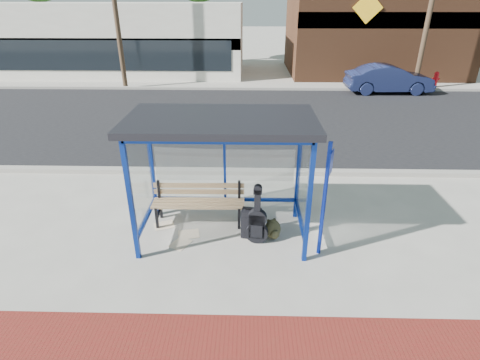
{
  "coord_description": "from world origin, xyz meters",
  "views": [
    {
      "loc": [
        0.48,
        -6.21,
        4.26
      ],
      "look_at": [
        0.32,
        0.2,
        1.13
      ],
      "focal_mm": 28.0,
      "sensor_mm": 36.0,
      "label": 1
    }
  ],
  "objects_px": {
    "guitar_bag": "(257,223)",
    "suitcase": "(251,223)",
    "fire_hydrant": "(436,79)",
    "backpack": "(273,230)",
    "bench": "(199,200)",
    "parked_car": "(389,79)"
  },
  "relations": [
    {
      "from": "guitar_bag",
      "to": "fire_hydrant",
      "type": "bearing_deg",
      "value": 63.0
    },
    {
      "from": "guitar_bag",
      "to": "backpack",
      "type": "relative_size",
      "value": 3.01
    },
    {
      "from": "guitar_bag",
      "to": "fire_hydrant",
      "type": "height_order",
      "value": "guitar_bag"
    },
    {
      "from": "suitcase",
      "to": "backpack",
      "type": "bearing_deg",
      "value": 4.8
    },
    {
      "from": "guitar_bag",
      "to": "fire_hydrant",
      "type": "xyz_separation_m",
      "value": [
        9.62,
        14.2,
        0.01
      ]
    },
    {
      "from": "bench",
      "to": "fire_hydrant",
      "type": "height_order",
      "value": "bench"
    },
    {
      "from": "bench",
      "to": "suitcase",
      "type": "distance_m",
      "value": 1.23
    },
    {
      "from": "suitcase",
      "to": "fire_hydrant",
      "type": "distance_m",
      "value": 17.07
    },
    {
      "from": "bench",
      "to": "guitar_bag",
      "type": "relative_size",
      "value": 1.62
    },
    {
      "from": "suitcase",
      "to": "fire_hydrant",
      "type": "bearing_deg",
      "value": 64.3
    },
    {
      "from": "guitar_bag",
      "to": "backpack",
      "type": "bearing_deg",
      "value": 32.47
    },
    {
      "from": "suitcase",
      "to": "parked_car",
      "type": "bearing_deg",
      "value": 70.83
    },
    {
      "from": "guitar_bag",
      "to": "suitcase",
      "type": "distance_m",
      "value": 0.25
    },
    {
      "from": "guitar_bag",
      "to": "backpack",
      "type": "xyz_separation_m",
      "value": [
        0.32,
        0.15,
        -0.24
      ]
    },
    {
      "from": "bench",
      "to": "guitar_bag",
      "type": "bearing_deg",
      "value": -31.83
    },
    {
      "from": "backpack",
      "to": "guitar_bag",
      "type": "bearing_deg",
      "value": -174.13
    },
    {
      "from": "guitar_bag",
      "to": "suitcase",
      "type": "xyz_separation_m",
      "value": [
        -0.11,
        0.18,
        -0.12
      ]
    },
    {
      "from": "suitcase",
      "to": "fire_hydrant",
      "type": "xyz_separation_m",
      "value": [
        9.73,
        14.02,
        0.13
      ]
    },
    {
      "from": "backpack",
      "to": "bench",
      "type": "bearing_deg",
      "value": 140.01
    },
    {
      "from": "guitar_bag",
      "to": "bench",
      "type": "bearing_deg",
      "value": 156.06
    },
    {
      "from": "bench",
      "to": "parked_car",
      "type": "distance_m",
      "value": 14.42
    },
    {
      "from": "fire_hydrant",
      "to": "suitcase",
      "type": "bearing_deg",
      "value": -124.76
    }
  ]
}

